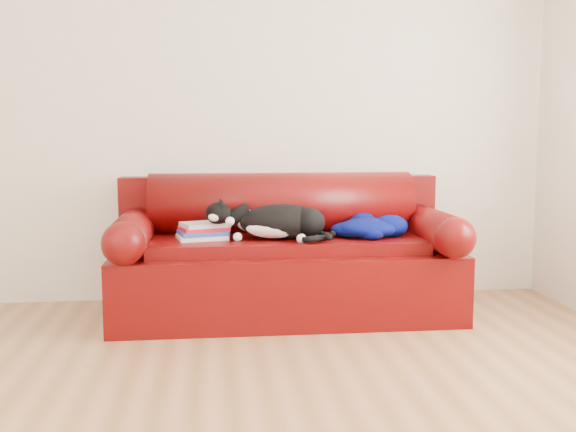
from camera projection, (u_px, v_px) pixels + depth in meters
name	position (u px, v px, depth m)	size (l,w,h in m)	color
ground	(233.00, 415.00, 2.72)	(4.50, 4.50, 0.00)	brown
sofa_base	(285.00, 278.00, 4.21)	(2.10, 0.90, 0.50)	#410206
sofa_back	(281.00, 224.00, 4.41)	(2.10, 1.01, 0.88)	#410206
book_stack	(203.00, 231.00, 4.06)	(0.32, 0.28, 0.10)	beige
cat	(280.00, 222.00, 4.04)	(0.70, 0.43, 0.27)	black
blanket	(369.00, 227.00, 4.15)	(0.54, 0.45, 0.14)	#020243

